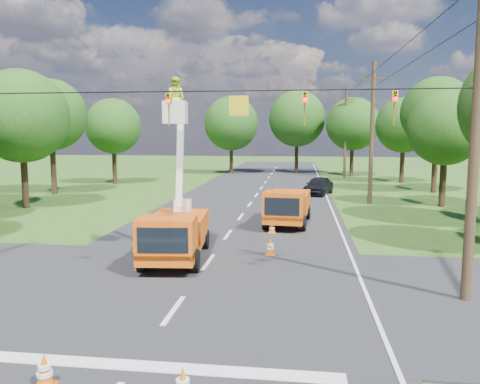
# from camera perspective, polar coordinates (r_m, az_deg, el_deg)

# --- Properties ---
(ground) EXTENTS (140.00, 140.00, 0.00)m
(ground) POSITION_cam_1_polar(r_m,az_deg,el_deg) (32.92, 1.19, -1.58)
(ground) COLOR #2D5419
(ground) RESTS_ON ground
(road_main) EXTENTS (12.00, 100.00, 0.06)m
(road_main) POSITION_cam_1_polar(r_m,az_deg,el_deg) (32.92, 1.19, -1.58)
(road_main) COLOR black
(road_main) RESTS_ON ground
(road_cross) EXTENTS (56.00, 10.00, 0.07)m
(road_cross) POSITION_cam_1_polar(r_m,az_deg,el_deg) (15.59, -6.10, -11.63)
(road_cross) COLOR black
(road_cross) RESTS_ON ground
(stop_bar) EXTENTS (9.00, 0.45, 0.02)m
(stop_bar) POSITION_cam_1_polar(r_m,az_deg,el_deg) (11.00, -12.81, -20.15)
(stop_bar) COLOR silver
(stop_bar) RESTS_ON ground
(edge_line) EXTENTS (0.12, 90.00, 0.02)m
(edge_line) POSITION_cam_1_polar(r_m,az_deg,el_deg) (32.80, 10.96, -1.74)
(edge_line) COLOR silver
(edge_line) RESTS_ON ground
(bucket_truck) EXTENTS (2.63, 5.68, 7.18)m
(bucket_truck) POSITION_cam_1_polar(r_m,az_deg,el_deg) (18.58, -7.88, -3.66)
(bucket_truck) COLOR orange
(bucket_truck) RESTS_ON ground
(second_truck) EXTENTS (2.56, 5.65, 2.06)m
(second_truck) POSITION_cam_1_polar(r_m,az_deg,el_deg) (25.70, 5.80, -1.68)
(second_truck) COLOR orange
(second_truck) RESTS_ON ground
(ground_worker) EXTENTS (0.67, 0.47, 1.76)m
(ground_worker) POSITION_cam_1_polar(r_m,az_deg,el_deg) (17.51, -12.09, -6.65)
(ground_worker) COLOR orange
(ground_worker) RESTS_ON ground
(distant_car) EXTENTS (2.95, 4.66, 1.48)m
(distant_car) POSITION_cam_1_polar(r_m,az_deg,el_deg) (38.93, 9.54, 0.78)
(distant_car) COLOR black
(distant_car) RESTS_ON ground
(traffic_cone_0) EXTENTS (0.38, 0.38, 0.71)m
(traffic_cone_0) POSITION_cam_1_polar(r_m,az_deg,el_deg) (10.63, -22.72, -19.42)
(traffic_cone_0) COLOR #EA5F0C
(traffic_cone_0) RESTS_ON ground
(traffic_cone_2) EXTENTS (0.38, 0.38, 0.71)m
(traffic_cone_2) POSITION_cam_1_polar(r_m,az_deg,el_deg) (19.42, 3.70, -6.71)
(traffic_cone_2) COLOR #EA5F0C
(traffic_cone_2) RESTS_ON ground
(traffic_cone_3) EXTENTS (0.38, 0.38, 0.71)m
(traffic_cone_3) POSITION_cam_1_polar(r_m,az_deg,el_deg) (23.61, 3.93, -4.21)
(traffic_cone_3) COLOR #EA5F0C
(traffic_cone_3) RESTS_ON ground
(traffic_cone_7) EXTENTS (0.38, 0.38, 0.71)m
(traffic_cone_7) POSITION_cam_1_polar(r_m,az_deg,el_deg) (29.17, 7.83, -2.07)
(traffic_cone_7) COLOR #EA5F0C
(traffic_cone_7) RESTS_ON ground
(pole_right_near) EXTENTS (1.80, 0.30, 10.00)m
(pole_right_near) POSITION_cam_1_polar(r_m,az_deg,el_deg) (15.19, 26.81, 6.75)
(pole_right_near) COLOR #4C3823
(pole_right_near) RESTS_ON ground
(pole_right_mid) EXTENTS (1.80, 0.30, 10.00)m
(pole_right_mid) POSITION_cam_1_polar(r_m,az_deg,el_deg) (34.71, 15.78, 7.07)
(pole_right_mid) COLOR #4C3823
(pole_right_mid) RESTS_ON ground
(pole_right_far) EXTENTS (1.80, 0.30, 10.00)m
(pole_right_far) POSITION_cam_1_polar(r_m,az_deg,el_deg) (54.57, 12.72, 7.11)
(pole_right_far) COLOR #4C3823
(pole_right_far) RESTS_ON ground
(signal_span) EXTENTS (18.00, 0.29, 1.07)m
(signal_span) POSITION_cam_1_polar(r_m,az_deg,el_deg) (14.42, 2.35, 10.60)
(signal_span) COLOR black
(signal_span) RESTS_ON ground
(tree_left_d) EXTENTS (6.20, 6.20, 9.24)m
(tree_left_d) POSITION_cam_1_polar(r_m,az_deg,el_deg) (34.70, -25.13, 8.35)
(tree_left_d) COLOR #382616
(tree_left_d) RESTS_ON ground
(tree_left_e) EXTENTS (5.80, 5.80, 9.41)m
(tree_left_e) POSITION_cam_1_polar(r_m,az_deg,el_deg) (41.65, -22.07, 8.70)
(tree_left_e) COLOR #382616
(tree_left_e) RESTS_ON ground
(tree_left_f) EXTENTS (5.40, 5.40, 8.40)m
(tree_left_f) POSITION_cam_1_polar(r_m,az_deg,el_deg) (47.97, -15.20, 7.74)
(tree_left_f) COLOR #382616
(tree_left_f) RESTS_ON ground
(tree_right_c) EXTENTS (5.00, 5.00, 7.83)m
(tree_right_c) POSITION_cam_1_polar(r_m,az_deg,el_deg) (34.73, 23.78, 7.07)
(tree_right_c) COLOR #382616
(tree_right_c) RESTS_ON ground
(tree_right_d) EXTENTS (6.00, 6.00, 9.70)m
(tree_right_d) POSITION_cam_1_polar(r_m,az_deg,el_deg) (42.90, 22.93, 8.85)
(tree_right_d) COLOR #382616
(tree_right_d) RESTS_ON ground
(tree_right_e) EXTENTS (5.60, 5.60, 8.63)m
(tree_right_e) POSITION_cam_1_polar(r_m,az_deg,el_deg) (50.42, 19.34, 7.69)
(tree_right_e) COLOR #382616
(tree_right_e) RESTS_ON ground
(tree_far_a) EXTENTS (6.60, 6.60, 9.50)m
(tree_far_a) POSITION_cam_1_polar(r_m,az_deg,el_deg) (57.98, -1.08, 8.35)
(tree_far_a) COLOR #382616
(tree_far_a) RESTS_ON ground
(tree_far_b) EXTENTS (7.00, 7.00, 10.32)m
(tree_far_b) POSITION_cam_1_polar(r_m,az_deg,el_deg) (59.37, 6.96, 8.87)
(tree_far_b) COLOR #382616
(tree_far_b) RESTS_ON ground
(tree_far_c) EXTENTS (6.20, 6.20, 9.18)m
(tree_far_c) POSITION_cam_1_polar(r_m,az_deg,el_deg) (56.67, 13.58, 8.05)
(tree_far_c) COLOR #382616
(tree_far_c) RESTS_ON ground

